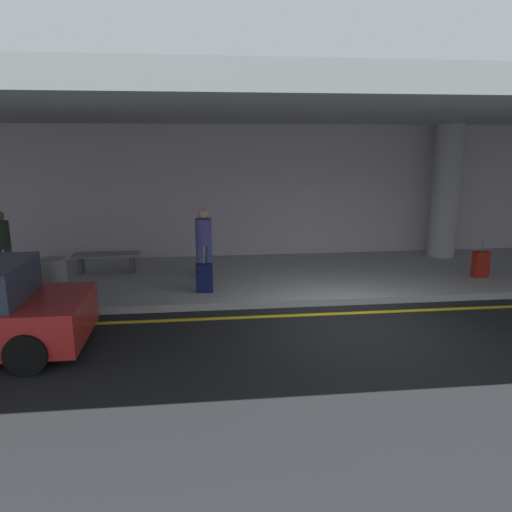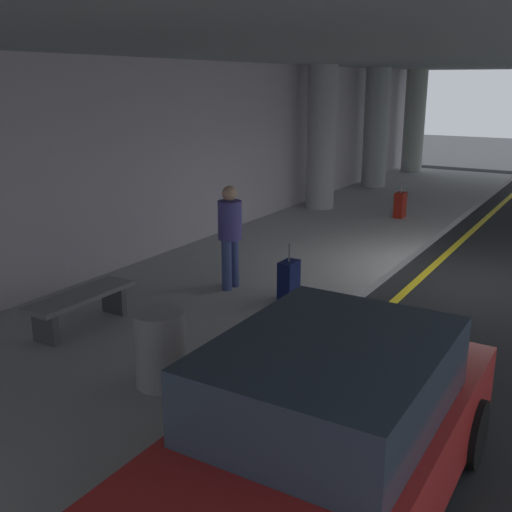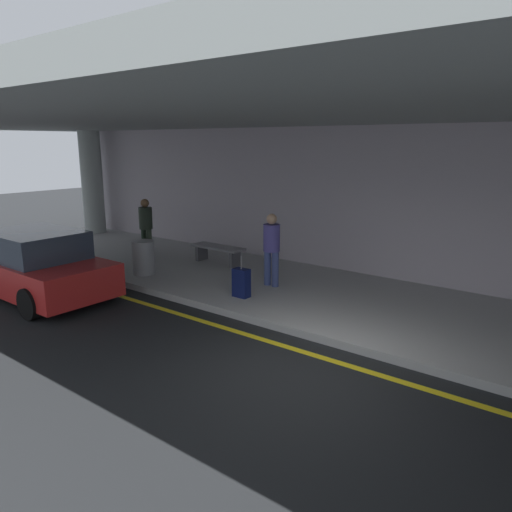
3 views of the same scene
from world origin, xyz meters
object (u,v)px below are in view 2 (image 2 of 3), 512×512
Objects in this scene: suitcase_upright_primary at (400,205)px; bench_metal at (81,303)px; support_column_center at (376,128)px; car_red at (325,437)px; support_column_left_mid at (321,138)px; suitcase_upright_secondary at (289,281)px; person_waiting_for_ride at (230,230)px; trash_bin_steel at (160,349)px; support_column_right_mid at (414,121)px.

bench_metal is at bearing -174.39° from suitcase_upright_primary.
car_red is at bearing -160.84° from support_column_center.
suitcase_upright_secondary is at bearing -158.35° from support_column_left_mid.
support_column_left_mid is 6.99m from person_waiting_for_ride.
support_column_left_mid is at bearing 101.65° from suitcase_upright_primary.
support_column_center is (4.00, 0.00, 0.00)m from support_column_left_mid.
suitcase_upright_secondary reaches higher than trash_bin_steel.
support_column_center is 4.00m from support_column_right_mid.
suitcase_upright_secondary is (3.97, 2.44, -0.25)m from car_red.
support_column_right_mid reaches higher than person_waiting_for_ride.
suitcase_upright_primary reaches higher than bench_metal.
support_column_center is 2.28× the size of bench_metal.
suitcase_upright_primary is (6.63, -0.64, -0.65)m from person_waiting_for_ride.
suitcase_upright_primary is (-4.12, -2.24, -1.51)m from support_column_center.
support_column_left_mid is 11.96m from car_red.
trash_bin_steel is at bearing -162.19° from suitcase_upright_primary.
support_column_right_mid is (4.00, 0.00, 0.00)m from support_column_center.
support_column_left_mid is 2.28× the size of bench_metal.
support_column_center reaches higher than car_red.
support_column_right_mid reaches higher than bench_metal.
support_column_center is 4.93m from suitcase_upright_primary.
bench_metal is at bearing -176.63° from support_column_center.
car_red is at bearing -154.11° from suitcase_upright_secondary.
support_column_left_mid reaches higher than person_waiting_for_ride.
support_column_right_mid is 17.25m from bench_metal.
car_red is 4.67m from suitcase_upright_secondary.
support_column_right_mid is 4.06× the size of suitcase_upright_primary.
car_red is (-18.74, -5.12, -1.26)m from support_column_right_mid.
car_red is 5.33m from person_waiting_for_ride.
trash_bin_steel is (-3.13, -0.07, 0.11)m from suitcase_upright_secondary.
bench_metal is (-2.42, 0.83, -0.61)m from person_waiting_for_ride.
trash_bin_steel is at bearing 122.41° from person_waiting_for_ride.
support_column_left_mid is 0.89× the size of car_red.
support_column_left_mid reaches higher than suitcase_upright_primary.
car_red is 2.44× the size of person_waiting_for_ride.
support_column_center reaches higher than suitcase_upright_secondary.
bench_metal is 2.11m from trash_bin_steel.
car_red reaches higher than suitcase_upright_secondary.
suitcase_upright_primary is 1.06× the size of trash_bin_steel.
person_waiting_for_ride reaches higher than bench_metal.
support_column_left_mid is 9.32m from bench_metal.
support_column_right_mid is 4.29× the size of trash_bin_steel.
suitcase_upright_primary is at bearing -151.44° from support_column_center.
support_column_center reaches higher than trash_bin_steel.
bench_metal is (-2.41, 1.91, 0.04)m from suitcase_upright_secondary.
suitcase_upright_primary is 9.16m from bench_metal.
suitcase_upright_primary is at bearing -9.22° from bench_metal.
bench_metal is at bearing 70.01° from trash_bin_steel.
trash_bin_steel is (-9.89, -2.75, -1.40)m from support_column_left_mid.
support_column_right_mid is at bearing 30.27° from suitcase_upright_primary.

